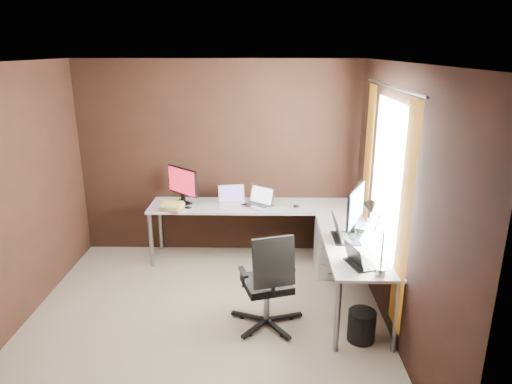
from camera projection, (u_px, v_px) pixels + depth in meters
room at (238, 200)px, 4.22m from camera, size 3.60×3.60×2.50m
desk at (286, 222)px, 5.31m from camera, size 2.65×2.25×0.73m
drawer_pedestal at (333, 248)px, 5.52m from camera, size 0.42×0.50×0.60m
monitor_left at (182, 184)px, 5.73m from camera, size 0.42×0.37×0.46m
monitor_right at (356, 208)px, 4.76m from camera, size 0.28×0.59×0.52m
laptop_white at (232, 200)px, 5.79m from camera, size 0.37×0.30×0.22m
laptop_silver at (259, 202)px, 5.69m from camera, size 0.44×0.42×0.24m
laptop_black_big at (342, 234)px, 4.70m from camera, size 0.26×0.37×0.24m
laptop_black_small at (358, 261)px, 4.13m from camera, size 0.30×0.35×0.20m
book_stack at (172, 206)px, 5.56m from camera, size 0.33×0.29×0.09m
mouse_left at (188, 207)px, 5.60m from camera, size 0.10×0.09×0.03m
mouse_corner at (296, 206)px, 5.64m from camera, size 0.09×0.07×0.03m
desk_lamp at (374, 229)px, 3.90m from camera, size 0.20×0.24×0.65m
office_chair at (268, 299)px, 4.42m from camera, size 0.56×0.59×1.00m
wastebasket at (362, 326)px, 4.24m from camera, size 0.29×0.29×0.30m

